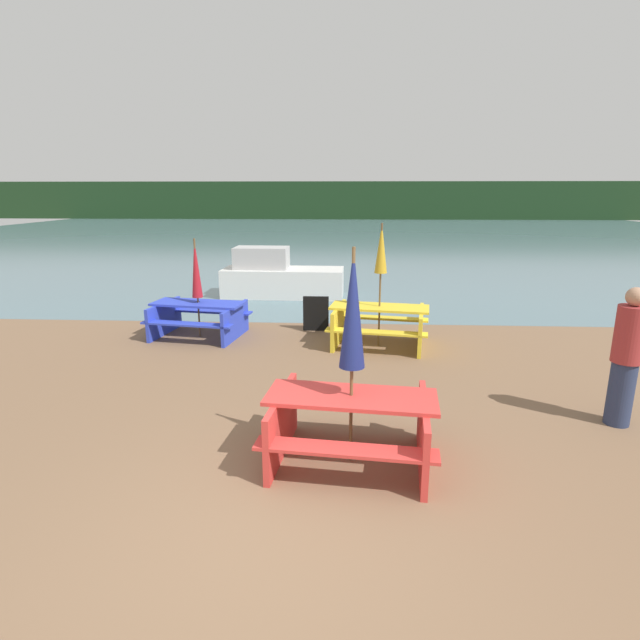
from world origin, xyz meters
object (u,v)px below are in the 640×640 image
object	(u,v)px
picnic_table_red	(351,421)
signboard	(316,314)
picnic_table_yellow	(379,322)
umbrella_crimson	(196,269)
picnic_table_blue	(199,316)
umbrella_navy	(353,310)
boat	(279,278)
person	(626,357)
umbrella_gold	(381,250)

from	to	relation	value
picnic_table_red	signboard	world-z (taller)	picnic_table_red
picnic_table_yellow	umbrella_crimson	bearing A→B (deg)	173.13
picnic_table_blue	signboard	distance (m)	2.46
umbrella_navy	umbrella_crimson	bearing A→B (deg)	122.87
picnic_table_red	boat	bearing A→B (deg)	102.41
boat	signboard	xyz separation A→B (m)	(1.27, -3.62, -0.16)
umbrella_navy	person	bearing A→B (deg)	17.40
umbrella_crimson	umbrella_gold	world-z (taller)	umbrella_gold
umbrella_crimson	umbrella_navy	xyz separation A→B (m)	(3.11, -4.81, 0.32)
umbrella_navy	umbrella_gold	bearing A→B (deg)	82.40
umbrella_crimson	umbrella_navy	distance (m)	5.73
picnic_table_yellow	umbrella_gold	world-z (taller)	umbrella_gold
picnic_table_red	umbrella_navy	size ratio (longest dim) A/B	0.83
umbrella_crimson	boat	bearing A→B (deg)	74.98
picnic_table_red	signboard	xyz separation A→B (m)	(-0.71, 5.38, -0.10)
picnic_table_yellow	umbrella_navy	size ratio (longest dim) A/B	0.87
picnic_table_red	person	xyz separation A→B (m)	(3.46, 1.09, 0.43)
picnic_table_blue	person	world-z (taller)	person
umbrella_navy	person	world-z (taller)	umbrella_navy
picnic_table_blue	umbrella_crimson	bearing A→B (deg)	116.57
umbrella_navy	boat	xyz separation A→B (m)	(-1.98, 9.00, -1.20)
umbrella_gold	signboard	distance (m)	2.22
umbrella_gold	signboard	world-z (taller)	umbrella_gold
umbrella_crimson	boat	world-z (taller)	umbrella_crimson
umbrella_gold	signboard	bearing A→B (deg)	141.78
picnic_table_yellow	boat	xyz separation A→B (m)	(-2.56, 4.64, 0.06)
picnic_table_blue	boat	distance (m)	4.34
umbrella_gold	picnic_table_blue	bearing A→B (deg)	173.13
picnic_table_red	person	size ratio (longest dim) A/B	1.10
picnic_table_red	signboard	bearing A→B (deg)	97.53
person	picnic_table_blue	bearing A→B (deg)	150.47
picnic_table_red	signboard	size ratio (longest dim) A/B	2.66
picnic_table_red	picnic_table_yellow	size ratio (longest dim) A/B	0.96
umbrella_crimson	umbrella_navy	world-z (taller)	umbrella_navy
picnic_table_yellow	person	bearing A→B (deg)	-48.67
boat	picnic_table_red	bearing A→B (deg)	-76.14
signboard	umbrella_gold	bearing A→B (deg)	-38.22
boat	picnic_table_yellow	bearing A→B (deg)	-59.63
umbrella_crimson	umbrella_navy	bearing A→B (deg)	-57.13
umbrella_crimson	person	size ratio (longest dim) A/B	1.12
umbrella_gold	person	bearing A→B (deg)	-48.67
picnic_table_red	person	bearing A→B (deg)	17.40
person	umbrella_crimson	bearing A→B (deg)	150.47
umbrella_crimson	signboard	world-z (taller)	umbrella_crimson
umbrella_crimson	umbrella_gold	bearing A→B (deg)	-6.87
signboard	person	bearing A→B (deg)	-45.81
umbrella_navy	umbrella_gold	world-z (taller)	umbrella_navy
boat	person	distance (m)	9.61
picnic_table_yellow	umbrella_crimson	world-z (taller)	umbrella_crimson
umbrella_gold	person	distance (m)	4.47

